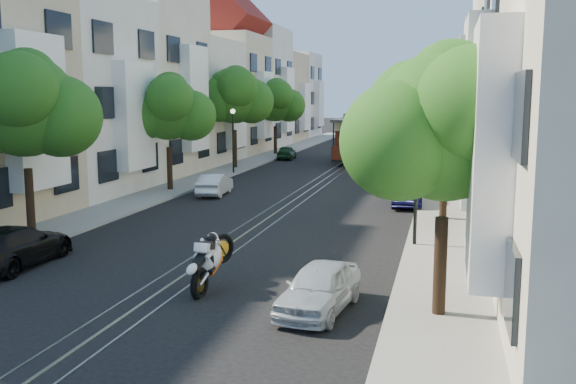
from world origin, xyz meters
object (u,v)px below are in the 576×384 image
Objects in this scene: lamp_east at (417,165)px; parked_car_e_mid at (406,192)px; tree_e_b at (448,106)px; parked_car_w_near at (14,246)px; lamp_west at (233,131)px; sportbike_rider at (209,259)px; tree_e_c at (448,105)px; tree_w_d at (276,102)px; tree_w_c at (235,96)px; parked_car_e_near at (319,288)px; tree_e_d at (448,99)px; parked_car_w_mid at (215,184)px; parked_car_e_far at (403,162)px; tree_e_a at (448,129)px; tree_w_b at (169,110)px; tree_w_a at (25,107)px; parked_car_w_far at (287,153)px; cable_car at (358,135)px.

parked_car_e_mid is (-0.83, 8.57, -2.20)m from lamp_east.
tree_e_b is 16.84m from parked_car_w_near.
lamp_west is 25.46m from sportbike_rider.
tree_w_d is (-14.40, 16.00, 0.00)m from tree_e_c.
tree_w_c is at bearing -90.00° from tree_w_d.
tree_e_c reaches higher than parked_car_e_near.
lamp_east is 7.77m from parked_car_e_near.
tree_e_d is at bearing 87.96° from lamp_east.
parked_car_e_near reaches higher than parked_car_w_mid.
parked_car_e_far is at bearing 87.52° from sportbike_rider.
tree_w_c reaches higher than tree_e_c.
parked_car_e_mid is at bearing -95.57° from tree_e_d.
tree_w_b is at bearing 130.27° from tree_e_a.
tree_e_b reaches higher than lamp_east.
tree_w_a is 1.72× the size of parked_car_e_mid.
tree_e_a is 0.88× the size of tree_w_c.
lamp_east is 30.90m from parked_car_w_far.
tree_w_c is at bearing 130.64° from parked_car_e_mid.
tree_e_d is 22.28m from tree_w_b.
lamp_east is 1.78× the size of sportbike_rider.
cable_car is (-5.80, 28.42, -0.81)m from lamp_east.
parked_car_w_near is at bearing -87.70° from lamp_west.
parked_car_w_mid is (0.96, 14.76, -0.07)m from parked_car_w_near.
cable_car is at bearing 106.09° from tree_e_b.
tree_w_a reaches higher than cable_car.
tree_w_b is at bearing 131.55° from parked_car_e_near.
cable_car reaches higher than sportbike_rider.
lamp_east is 1.00× the size of lamp_west.
cable_car is at bearing -101.18° from parked_car_w_near.
tree_e_c is 16.10m from lamp_east.
tree_w_b is 1.44× the size of parked_car_w_near.
parked_car_e_near is at bearing 100.09° from parked_car_w_far.
tree_e_d reaches higher than parked_car_w_far.
tree_w_b is at bearing -18.73° from parked_car_w_mid.
tree_e_a is at bearing -61.55° from lamp_west.
tree_w_c reaches higher than tree_e_d.
parked_car_w_near is 14.79m from parked_car_w_mid.
tree_e_d is at bearing 90.00° from tree_e_a.
lamp_east reaches higher than parked_car_e_mid.
tree_e_b is 30.60m from tree_w_d.
tree_w_b is 22.00m from tree_w_d.
tree_w_c is 1.63× the size of parked_car_w_near.
tree_e_a is 1.51× the size of lamp_west.
tree_w_b is 20.10m from cable_car.
tree_w_c is at bearing -157.38° from tree_e_d.
tree_w_c is 28.79m from sportbike_rider.
tree_e_b is 18.90m from lamp_west.
tree_w_c reaches higher than tree_w_d.
parked_car_w_mid is 1.07× the size of parked_car_w_far.
tree_w_c is 2.06× the size of parked_car_e_near.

